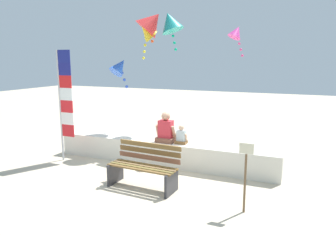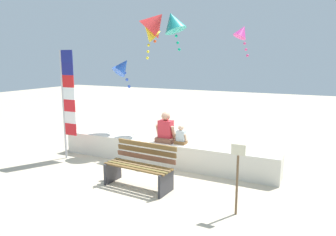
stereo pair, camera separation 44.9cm
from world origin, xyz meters
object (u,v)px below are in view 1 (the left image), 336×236
(person_child, at_px, (181,136))
(kite_red, at_px, (152,22))
(kite_teal, at_px, (170,22))
(flag_banner, at_px, (64,99))
(sign_post, at_px, (245,172))
(park_bench, at_px, (144,168))
(kite_blue, at_px, (120,66))
(person_adult, at_px, (166,130))
(kite_magenta, at_px, (236,32))
(kite_yellow, at_px, (147,32))

(person_child, xyz_separation_m, kite_red, (-1.36, 1.25, 2.85))
(kite_teal, bearing_deg, flag_banner, -136.22)
(flag_banner, xyz_separation_m, kite_red, (1.53, 1.95, 2.00))
(kite_teal, height_order, kite_red, kite_red)
(kite_teal, height_order, sign_post, kite_teal)
(park_bench, xyz_separation_m, person_child, (0.26, 1.45, 0.36))
(person_child, height_order, kite_red, kite_red)
(kite_blue, bearing_deg, park_bench, -49.02)
(kite_red, bearing_deg, flag_banner, -128.12)
(person_adult, distance_m, kite_red, 3.16)
(sign_post, bearing_deg, park_bench, 171.30)
(sign_post, bearing_deg, flag_banner, 167.21)
(person_adult, bearing_deg, kite_teal, 108.10)
(park_bench, xyz_separation_m, kite_blue, (-1.75, 2.01, 2.00))
(person_adult, height_order, sign_post, person_adult)
(kite_red, bearing_deg, kite_teal, 3.07)
(flag_banner, relative_size, kite_teal, 2.57)
(kite_blue, bearing_deg, kite_red, 46.95)
(park_bench, height_order, flag_banner, flag_banner)
(flag_banner, distance_m, sign_post, 4.92)
(kite_magenta, distance_m, kite_teal, 2.35)
(kite_red, bearing_deg, kite_blue, -133.05)
(flag_banner, height_order, sign_post, flag_banner)
(flag_banner, distance_m, kite_magenta, 5.50)
(person_adult, bearing_deg, park_bench, -84.36)
(park_bench, relative_size, kite_teal, 1.34)
(kite_yellow, xyz_separation_m, sign_post, (3.30, -2.92, -2.62))
(person_adult, xyz_separation_m, flag_banner, (-2.49, -0.70, 0.74))
(park_bench, bearing_deg, person_adult, 95.64)
(kite_teal, relative_size, kite_blue, 1.25)
(person_child, distance_m, kite_magenta, 4.15)
(kite_red, relative_size, sign_post, 0.93)
(person_adult, height_order, person_child, person_adult)
(person_child, xyz_separation_m, kite_magenta, (0.62, 3.13, 2.65))
(sign_post, bearing_deg, kite_teal, 130.95)
(person_child, bearing_deg, kite_teal, 122.79)
(kite_teal, distance_m, kite_blue, 1.83)
(person_adult, relative_size, kite_yellow, 0.71)
(person_adult, distance_m, person_child, 0.42)
(park_bench, distance_m, flag_banner, 2.99)
(kite_blue, bearing_deg, kite_magenta, 44.43)
(person_adult, bearing_deg, person_child, 0.05)
(person_child, distance_m, sign_post, 2.54)
(person_adult, xyz_separation_m, kite_red, (-0.96, 1.25, 2.74))
(kite_yellow, xyz_separation_m, kite_red, (0.12, 0.10, 0.27))
(kite_magenta, bearing_deg, kite_yellow, -136.62)
(flag_banner, bearing_deg, park_bench, -15.94)
(park_bench, relative_size, person_adult, 1.96)
(park_bench, height_order, kite_red, kite_red)
(flag_banner, xyz_separation_m, kite_teal, (2.07, 1.98, 1.97))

